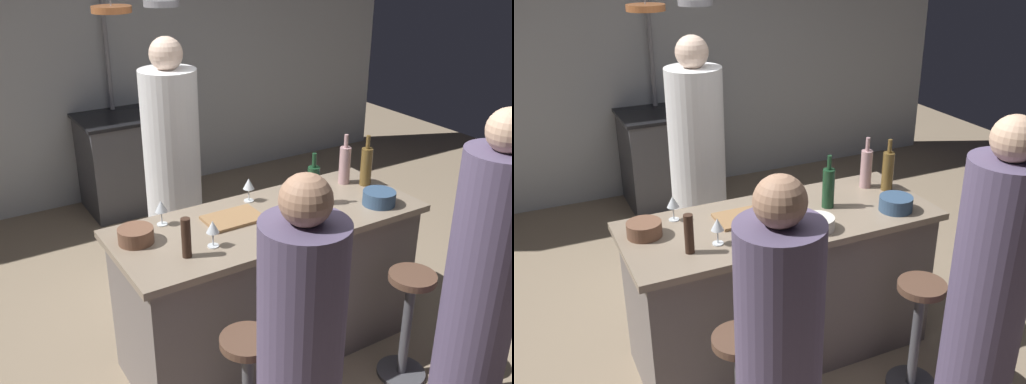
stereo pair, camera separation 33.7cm
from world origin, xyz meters
The scene contains 20 objects.
ground_plane centered at (0.00, 0.00, 0.00)m, with size 9.00×9.00×0.00m, color gray.
back_wall centered at (0.00, 2.85, 1.30)m, with size 6.40×0.16×2.60m, color #B2B7BC.
kitchen_island centered at (0.00, 0.00, 0.45)m, with size 1.80×0.72×0.90m.
stove_range centered at (0.00, 2.45, 0.45)m, with size 0.80×0.64×0.89m.
chef centered at (-0.17, 0.95, 0.83)m, with size 0.38×0.38×1.79m.
bar_stool_right centered at (0.53, -0.62, 0.38)m, with size 0.28×0.28×0.68m.
guest_right centered at (0.57, -1.01, 0.78)m, with size 0.36×0.36×1.69m.
guest_left centered at (-0.51, -1.01, 0.75)m, with size 0.34×0.34×1.62m.
overhead_pot_rack centered at (-0.07, 2.00, 1.66)m, with size 0.61×1.35×2.17m.
cutting_board centered at (-0.19, 0.08, 0.91)m, with size 0.32×0.22×0.02m, color #997047.
pepper_mill centered at (-0.59, -0.16, 1.01)m, with size 0.05×0.05×0.21m, color #382319.
wine_bottle_green centered at (0.31, 0.02, 1.02)m, with size 0.07×0.07×0.32m.
wine_bottle_amber centered at (0.78, 0.08, 1.03)m, with size 0.07×0.07×0.33m.
wine_bottle_rose centered at (0.68, 0.18, 1.03)m, with size 0.07×0.07×0.33m.
wine_glass_by_chef centered at (-0.43, -0.13, 1.01)m, with size 0.07×0.07×0.15m.
wine_glass_near_left_guest centered at (0.01, 0.25, 1.01)m, with size 0.07×0.07×0.15m.
wine_glass_near_right_guest centered at (-0.56, 0.23, 1.01)m, with size 0.07×0.07×0.15m.
mixing_bowl_blue centered at (0.64, -0.19, 0.94)m, with size 0.19×0.19×0.08m, color #334C6B.
mixing_bowl_wooden centered at (-0.75, 0.11, 0.94)m, with size 0.19×0.19×0.08m, color brown.
mixing_bowl_ceramic centered at (0.12, -0.21, 0.94)m, with size 0.18×0.18×0.07m, color silver.
Camera 2 is at (-1.32, -2.64, 2.35)m, focal length 40.90 mm.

